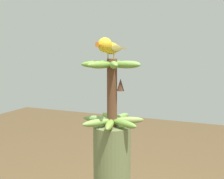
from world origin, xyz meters
The scene contains 2 objects.
banana_bunch centered at (0.00, 0.00, 1.12)m, with size 0.32×0.32×0.34m.
perched_bird centered at (-0.02, 0.01, 1.34)m, with size 0.23×0.09×0.10m.
Camera 1 is at (-1.16, -0.47, 1.30)m, focal length 40.85 mm.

